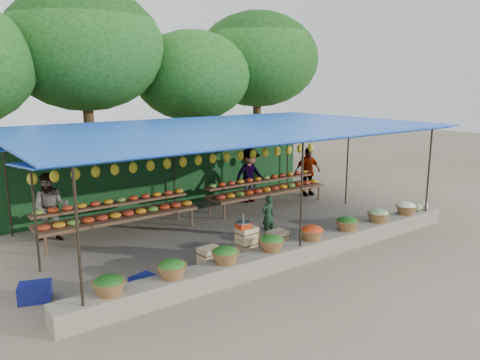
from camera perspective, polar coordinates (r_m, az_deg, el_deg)
ground at (r=12.79m, az=-1.71°, el=-6.12°), size 60.00×60.00×0.00m
stone_curb at (r=10.69m, az=6.75°, el=-8.74°), size 10.60×0.55×0.40m
stall_canopy at (r=12.29m, az=-1.97°, el=5.91°), size 10.80×6.60×2.82m
produce_baskets at (r=10.51m, az=6.40°, el=-7.00°), size 8.98×0.58×0.34m
netting_backdrop at (r=15.11m, az=-8.52°, el=1.45°), size 10.60×0.06×2.50m
tree_row at (r=17.75m, az=-11.95°, el=14.06°), size 16.51×5.50×7.12m
fruit_table_left at (r=12.65m, az=-14.63°, el=-3.84°), size 4.21×0.95×0.93m
fruit_table_right at (r=15.13m, az=3.22°, el=-0.91°), size 4.21×0.95×0.93m
crate_counter at (r=10.62m, az=0.74°, el=-8.16°), size 2.37×0.37×0.77m
weighing_scale at (r=10.40m, az=0.40°, el=-5.47°), size 0.31×0.31×0.33m
vendor_seated at (r=12.16m, az=3.44°, el=-4.38°), size 0.41×0.27×1.10m
customer_left at (r=12.62m, az=-22.04°, el=-3.10°), size 1.05×0.96×1.76m
customer_mid at (r=15.53m, az=1.21°, el=0.57°), size 1.21×0.73×1.82m
customer_right at (r=16.64m, az=8.23°, el=1.06°), size 1.08×0.62×1.73m
blue_crate_front at (r=9.47m, az=-11.79°, el=-12.13°), size 0.52×0.43×0.27m
blue_crate_back at (r=9.59m, az=-23.72°, el=-12.41°), size 0.67×0.57×0.34m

